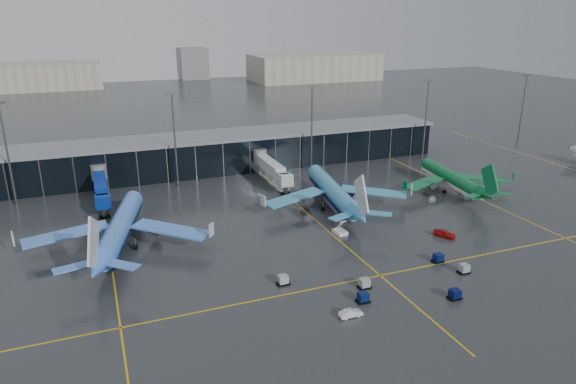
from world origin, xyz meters
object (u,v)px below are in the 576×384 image
object	(u,v)px
mobile_airstair	(340,230)
service_van_white	(351,313)
service_van_red	(444,233)
airliner_arkefly	(119,215)
airliner_aer_lingus	(452,170)
airliner_klm_near	(333,181)
baggage_carts	(396,280)

from	to	relation	value
mobile_airstair	service_van_white	size ratio (longest dim) A/B	0.90
mobile_airstair	service_van_red	world-z (taller)	mobile_airstair
airliner_arkefly	service_van_white	xyz separation A→B (m)	(31.13, -40.18, -6.10)
airliner_arkefly	airliner_aer_lingus	xyz separation A→B (m)	(84.69, 4.48, -1.06)
airliner_klm_near	airliner_arkefly	bearing A→B (deg)	-165.70
airliner_arkefly	service_van_white	size ratio (longest dim) A/B	11.42
service_van_white	service_van_red	bearing A→B (deg)	-59.45
airliner_arkefly	mobile_airstair	world-z (taller)	airliner_arkefly
airliner_arkefly	baggage_carts	distance (m)	55.30
airliner_aer_lingus	service_van_white	size ratio (longest dim) A/B	9.62
airliner_klm_near	mobile_airstair	bearing A→B (deg)	-101.33
service_van_white	airliner_arkefly	bearing A→B (deg)	37.16
baggage_carts	mobile_airstair	world-z (taller)	mobile_airstair
airliner_klm_near	service_van_red	size ratio (longest dim) A/B	9.32
airliner_aer_lingus	service_van_red	distance (m)	32.69
airliner_aer_lingus	service_van_red	world-z (taller)	airliner_aer_lingus
baggage_carts	service_van_red	bearing A→B (deg)	33.23
airliner_arkefly	mobile_airstair	bearing A→B (deg)	1.08
service_van_red	baggage_carts	bearing A→B (deg)	-178.08
airliner_arkefly	mobile_airstair	xyz separation A→B (m)	(44.14, -10.73, -5.96)
baggage_carts	service_van_red	distance (m)	24.71
mobile_airstair	baggage_carts	bearing A→B (deg)	-97.14
service_van_white	mobile_airstair	bearing A→B (deg)	-24.44
mobile_airstair	airliner_aer_lingus	bearing A→B (deg)	15.51
service_van_red	airliner_klm_near	bearing A→B (deg)	88.07
baggage_carts	service_van_red	size ratio (longest dim) A/B	7.44
baggage_carts	service_van_red	world-z (taller)	baggage_carts
airliner_arkefly	service_van_red	bearing A→B (deg)	-2.89
airliner_klm_near	service_van_red	distance (m)	29.39
airliner_aer_lingus	baggage_carts	distance (m)	56.64
airliner_aer_lingus	baggage_carts	size ratio (longest dim) A/B	1.07
service_van_red	service_van_white	size ratio (longest dim) A/B	1.21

